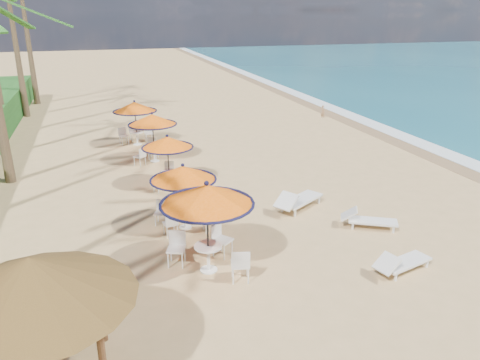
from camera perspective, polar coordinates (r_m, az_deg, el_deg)
The scene contains 13 objects.
ground at distance 14.59m, azimuth 14.73°, elevation -8.34°, with size 160.00×160.00×0.00m, color tan.
foam_strip at distance 27.35m, azimuth 20.64°, elevation 4.38°, with size 1.20×140.00×0.04m, color white.
wetsand_band at distance 26.82m, azimuth 19.11°, elevation 4.27°, with size 1.40×140.00×0.02m, color olive.
station_0 at distance 12.34m, azimuth -3.95°, elevation -3.14°, with size 2.53×2.53×2.63m.
station_1 at distance 14.97m, azimuth -7.02°, elevation -0.19°, with size 2.15×2.15×2.24m.
station_2 at distance 18.84m, azimuth -8.89°, elevation 4.00°, with size 2.07×2.07×2.16m.
station_3 at distance 22.20m, azimuth -10.72°, elevation 6.55°, with size 2.27×2.37×2.37m.
station_4 at distance 25.34m, azimuth -12.70°, elevation 8.10°, with size 2.29×2.36×2.39m.
lounger_near at distance 13.64m, azimuth 19.03°, elevation -9.48°, with size 1.91×1.03×0.65m.
lounger_mid at distance 15.95m, azimuth 15.23°, elevation -4.64°, with size 1.87×1.37×0.65m.
lounger_far at distance 16.87m, azimuth 7.03°, elevation -2.44°, with size 2.23×1.74×0.79m.
palapa at distance 9.10m, azimuth -24.03°, elevation -11.09°, with size 3.64×3.64×2.78m.
person at distance 31.91m, azimuth 10.06°, elevation 8.26°, with size 0.32×0.21×0.88m, color #98704D.
Camera 1 is at (-7.16, -10.76, 6.77)m, focal length 35.00 mm.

